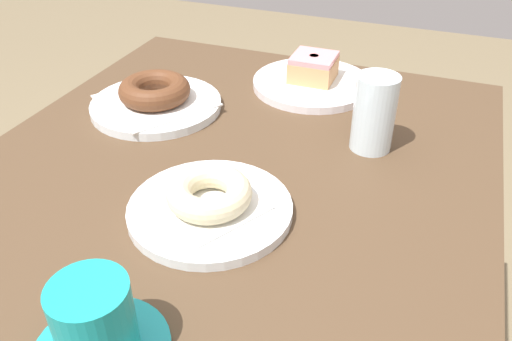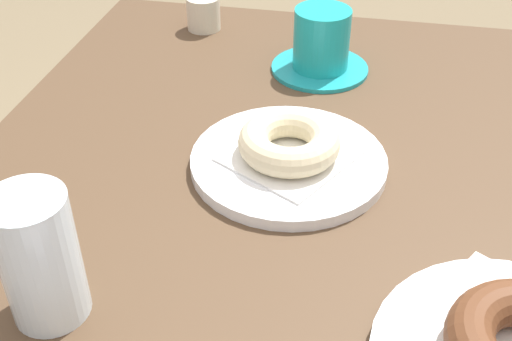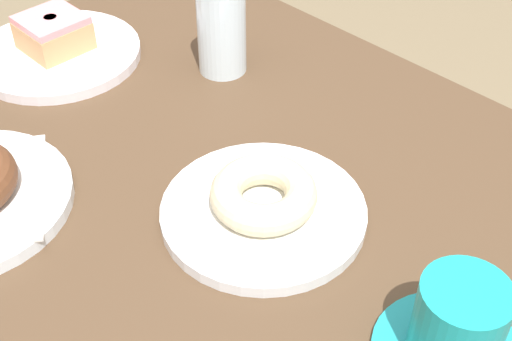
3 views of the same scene
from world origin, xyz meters
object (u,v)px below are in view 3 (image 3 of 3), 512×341
(plate_sugar_ring, at_px, (263,212))
(water_glass, at_px, (222,30))
(donut_glazed_square, at_px, (53,32))
(plate_glazed_square, at_px, (58,54))
(coffee_cup, at_px, (457,328))
(donut_sugar_ring, at_px, (264,194))

(plate_sugar_ring, height_order, water_glass, water_glass)
(donut_glazed_square, distance_m, plate_sugar_ring, 0.44)
(plate_glazed_square, bearing_deg, plate_sugar_ring, 177.60)
(plate_glazed_square, height_order, donut_glazed_square, donut_glazed_square)
(plate_glazed_square, distance_m, water_glass, 0.24)
(donut_glazed_square, distance_m, water_glass, 0.24)
(plate_glazed_square, relative_size, coffee_cup, 1.69)
(plate_sugar_ring, bearing_deg, water_glass, -34.02)
(plate_glazed_square, height_order, coffee_cup, coffee_cup)
(donut_glazed_square, height_order, donut_sugar_ring, donut_glazed_square)
(plate_glazed_square, xyz_separation_m, plate_sugar_ring, (-0.43, 0.02, -0.00))
(plate_sugar_ring, distance_m, water_glass, 0.31)
(donut_sugar_ring, distance_m, coffee_cup, 0.24)
(water_glass, xyz_separation_m, coffee_cup, (-0.49, 0.17, -0.02))
(plate_sugar_ring, relative_size, coffee_cup, 1.61)
(water_glass, bearing_deg, donut_glazed_square, 39.02)
(plate_glazed_square, relative_size, donut_glazed_square, 2.84)
(donut_sugar_ring, bearing_deg, plate_sugar_ring, -90.00)
(donut_sugar_ring, relative_size, coffee_cup, 0.83)
(plate_glazed_square, bearing_deg, donut_glazed_square, -3.58)
(donut_sugar_ring, bearing_deg, plate_glazed_square, -2.40)
(donut_sugar_ring, relative_size, water_glass, 0.92)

